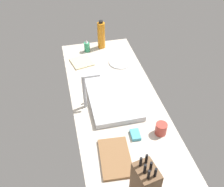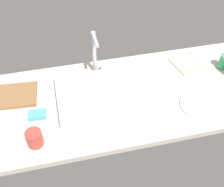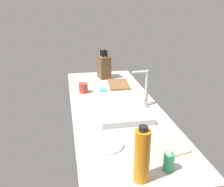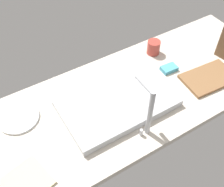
% 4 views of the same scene
% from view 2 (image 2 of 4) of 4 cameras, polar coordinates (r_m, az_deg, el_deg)
% --- Properties ---
extents(countertop_slab, '(1.88, 0.66, 0.04)m').
position_cam_2_polar(countertop_slab, '(1.57, -2.83, -1.76)').
color(countertop_slab, beige).
rests_on(countertop_slab, ground).
extents(sink_basin, '(0.56, 0.35, 0.04)m').
position_cam_2_polar(sink_basin, '(1.56, -0.68, 0.19)').
color(sink_basin, '#B7BABF').
rests_on(sink_basin, countertop_slab).
extents(faucet, '(0.06, 0.13, 0.28)m').
position_cam_2_polar(faucet, '(1.61, -3.47, 8.41)').
color(faucet, '#B7BABF').
rests_on(faucet, countertop_slab).
extents(cutting_board, '(0.31, 0.20, 0.02)m').
position_cam_2_polar(cutting_board, '(1.66, -19.80, -0.50)').
color(cutting_board, brown).
rests_on(cutting_board, countertop_slab).
extents(soap_bottle, '(0.05, 0.05, 0.12)m').
position_cam_2_polar(soap_bottle, '(1.85, 21.37, 6.06)').
color(soap_bottle, '#2D9966').
rests_on(soap_bottle, countertop_slab).
extents(dinner_plate, '(0.20, 0.20, 0.01)m').
position_cam_2_polar(dinner_plate, '(1.59, 17.03, -2.18)').
color(dinner_plate, white).
rests_on(dinner_plate, countertop_slab).
extents(dish_towel, '(0.22, 0.21, 0.01)m').
position_cam_2_polar(dish_towel, '(1.84, 14.99, 5.92)').
color(dish_towel, beige).
rests_on(dish_towel, countertop_slab).
extents(coffee_mug, '(0.08, 0.08, 0.08)m').
position_cam_2_polar(coffee_mug, '(1.39, -15.22, -8.62)').
color(coffee_mug, '#B23D33').
rests_on(coffee_mug, countertop_slab).
extents(dish_sponge, '(0.09, 0.07, 0.02)m').
position_cam_2_polar(dish_sponge, '(1.52, -14.73, -4.11)').
color(dish_sponge, '#4CA3BC').
rests_on(dish_sponge, countertop_slab).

